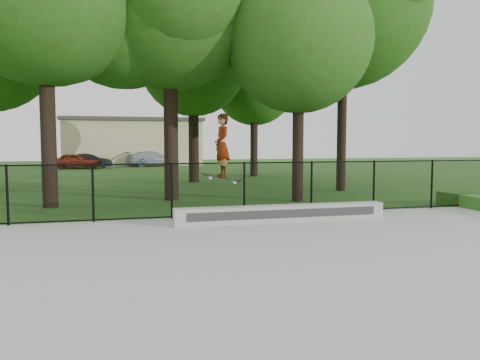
% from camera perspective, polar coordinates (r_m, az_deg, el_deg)
% --- Properties ---
extents(ground, '(100.00, 100.00, 0.00)m').
position_cam_1_polar(ground, '(7.61, 12.42, -11.45)').
color(ground, '#2D5919').
rests_on(ground, ground).
extents(concrete_slab, '(14.00, 12.00, 0.06)m').
position_cam_1_polar(concrete_slab, '(7.60, 12.42, -11.24)').
color(concrete_slab, '#A2A19D').
rests_on(concrete_slab, ground).
extents(grind_ledge, '(5.55, 0.40, 0.43)m').
position_cam_1_polar(grind_ledge, '(12.05, 5.17, -4.09)').
color(grind_ledge, '#A1A09C').
rests_on(grind_ledge, concrete_slab).
extents(car_a, '(3.87, 2.30, 1.24)m').
position_cam_1_polar(car_a, '(39.28, -19.35, 2.20)').
color(car_a, maroon).
rests_on(car_a, ground).
extents(car_b, '(3.34, 1.40, 1.20)m').
position_cam_1_polar(car_b, '(39.73, -17.90, 2.23)').
color(car_b, black).
rests_on(car_b, ground).
extents(car_c, '(4.52, 2.83, 1.32)m').
position_cam_1_polar(car_c, '(41.65, -10.54, 2.56)').
color(car_c, '#99A2AE').
rests_on(car_c, ground).
extents(skater_airborne, '(0.83, 0.59, 1.69)m').
position_cam_1_polar(skater_airborne, '(11.24, -2.22, 4.05)').
color(skater_airborne, black).
rests_on(skater_airborne, ground).
extents(chainlink_fence, '(16.06, 0.06, 1.50)m').
position_cam_1_polar(chainlink_fence, '(12.91, 0.53, -1.08)').
color(chainlink_fence, black).
rests_on(chainlink_fence, concrete_slab).
extents(tree_row, '(20.84, 18.26, 11.53)m').
position_cam_1_polar(tree_row, '(21.17, -3.85, 17.30)').
color(tree_row, black).
rests_on(tree_row, ground).
extents(distant_building, '(12.40, 6.40, 4.30)m').
position_cam_1_polar(distant_building, '(44.53, -12.88, 4.59)').
color(distant_building, '#C3B789').
rests_on(distant_building, ground).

